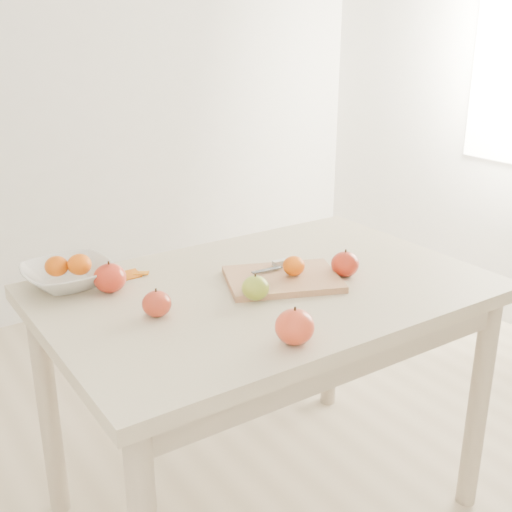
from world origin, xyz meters
TOP-DOWN VIEW (x-y plane):
  - ground at (0.00, 0.00)m, footprint 3.50×3.50m
  - table at (0.00, 0.00)m, footprint 1.20×0.80m
  - cutting_board at (0.05, -0.01)m, footprint 0.37×0.32m
  - board_tangerine at (0.08, -0.02)m, footprint 0.06×0.06m
  - fruit_bowl at (-0.45, 0.30)m, footprint 0.24×0.24m
  - bowl_tangerine_near at (-0.48, 0.31)m, footprint 0.06×0.06m
  - bowl_tangerine_far at (-0.42, 0.29)m, footprint 0.07×0.07m
  - orange_peel_a at (-0.29, 0.27)m, footprint 0.06×0.05m
  - orange_peel_b at (-0.25, 0.26)m, footprint 0.06×0.05m
  - paring_knife at (0.10, 0.06)m, footprint 0.17×0.05m
  - apple_green at (-0.08, -0.06)m, footprint 0.07×0.07m
  - apple_red_d at (-0.33, -0.01)m, footprint 0.07×0.07m
  - apple_red_e at (0.22, -0.07)m, footprint 0.08×0.08m
  - apple_red_a at (-0.37, 0.20)m, footprint 0.09×0.09m
  - apple_red_c at (-0.14, -0.31)m, footprint 0.09×0.09m

SIDE VIEW (x-z plane):
  - ground at x=0.00m, z-range 0.00..0.00m
  - table at x=0.00m, z-range 0.28..1.03m
  - orange_peel_a at x=-0.29m, z-range 0.75..0.76m
  - orange_peel_b at x=-0.25m, z-range 0.75..0.76m
  - cutting_board at x=0.05m, z-range 0.75..0.77m
  - paring_knife at x=0.10m, z-range 0.77..0.78m
  - fruit_bowl at x=-0.45m, z-range 0.75..0.81m
  - apple_green at x=-0.08m, z-range 0.75..0.82m
  - apple_red_d at x=-0.33m, z-range 0.75..0.82m
  - apple_red_e at x=0.22m, z-range 0.75..0.82m
  - apple_red_a at x=-0.37m, z-range 0.75..0.83m
  - apple_red_c at x=-0.14m, z-range 0.75..0.83m
  - board_tangerine at x=0.08m, z-range 0.77..0.82m
  - bowl_tangerine_near at x=-0.48m, z-range 0.78..0.84m
  - bowl_tangerine_far at x=-0.42m, z-range 0.78..0.84m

